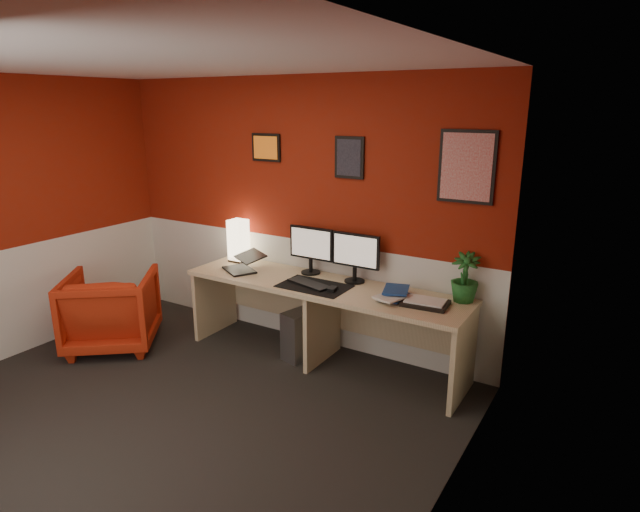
{
  "coord_description": "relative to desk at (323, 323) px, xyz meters",
  "views": [
    {
      "loc": [
        2.77,
        -2.37,
        2.24
      ],
      "look_at": [
        0.6,
        1.21,
        1.05
      ],
      "focal_mm": 29.91,
      "sensor_mm": 36.0,
      "label": 1
    }
  ],
  "objects": [
    {
      "name": "mouse",
      "position": [
        0.16,
        -0.11,
        0.39
      ],
      "size": [
        0.07,
        0.11,
        0.03
      ],
      "primitive_type": "cube",
      "rotation": [
        0.0,
        0.0,
        0.16
      ],
      "color": "black",
      "rests_on": "desk_mat"
    },
    {
      "name": "wall_back",
      "position": [
        -0.51,
        0.34,
        0.89
      ],
      "size": [
        4.0,
        0.01,
        2.5
      ],
      "primitive_type": "cube",
      "color": "maroon",
      "rests_on": "ground"
    },
    {
      "name": "armchair",
      "position": [
        -1.87,
        -0.77,
        -0.0
      ],
      "size": [
        1.11,
        1.11,
        0.73
      ],
      "primitive_type": "imported",
      "rotation": [
        0.0,
        0.0,
        3.8
      ],
      "color": "#AF2710",
      "rests_on": "ground"
    },
    {
      "name": "wainscot_back",
      "position": [
        -0.51,
        0.34,
        0.14
      ],
      "size": [
        4.0,
        0.01,
        1.0
      ],
      "primitive_type": "cube",
      "color": "silver",
      "rests_on": "ground"
    },
    {
      "name": "wall_right",
      "position": [
        1.49,
        -1.41,
        0.89
      ],
      "size": [
        0.01,
        3.5,
        2.5
      ],
      "primitive_type": "cube",
      "color": "maroon",
      "rests_on": "ground"
    },
    {
      "name": "wainscot_right",
      "position": [
        1.49,
        -1.41,
        0.14
      ],
      "size": [
        0.01,
        3.5,
        1.0
      ],
      "primitive_type": "cube",
      "color": "silver",
      "rests_on": "ground"
    },
    {
      "name": "pc_tower",
      "position": [
        -0.19,
        0.01,
        -0.14
      ],
      "size": [
        0.3,
        0.48,
        0.45
      ],
      "primitive_type": "cube",
      "rotation": [
        0.0,
        0.0,
        -0.24
      ],
      "color": "#99999E",
      "rests_on": "ground"
    },
    {
      "name": "zen_tray",
      "position": [
        0.94,
        -0.01,
        0.38
      ],
      "size": [
        0.37,
        0.28,
        0.03
      ],
      "primitive_type": "cube",
      "rotation": [
        0.0,
        0.0,
        0.09
      ],
      "color": "black",
      "rests_on": "desk"
    },
    {
      "name": "wainscot_left",
      "position": [
        -2.5,
        -1.41,
        0.14
      ],
      "size": [
        0.01,
        3.5,
        1.0
      ],
      "primitive_type": "cube",
      "color": "silver",
      "rests_on": "ground"
    },
    {
      "name": "book_middle",
      "position": [
        0.59,
        -0.04,
        0.4
      ],
      "size": [
        0.27,
        0.32,
        0.02
      ],
      "primitive_type": "imported",
      "rotation": [
        0.0,
        0.0,
        -0.31
      ],
      "color": "silver",
      "rests_on": "book_bottom"
    },
    {
      "name": "book_top",
      "position": [
        0.58,
        0.0,
        0.43
      ],
      "size": [
        0.27,
        0.31,
        0.03
      ],
      "primitive_type": "imported",
      "rotation": [
        0.0,
        0.0,
        0.29
      ],
      "color": "navy",
      "rests_on": "book_middle"
    },
    {
      "name": "shoji_lamp",
      "position": [
        -1.09,
        0.19,
        0.56
      ],
      "size": [
        0.16,
        0.16,
        0.4
      ],
      "primitive_type": "cube",
      "color": "#FFE5B2",
      "rests_on": "desk"
    },
    {
      "name": "art_center",
      "position": [
        0.07,
        0.33,
        1.44
      ],
      "size": [
        0.28,
        0.02,
        0.36
      ],
      "primitive_type": "cube",
      "color": "black",
      "rests_on": "wall_back"
    },
    {
      "name": "keyboard",
      "position": [
        -0.09,
        -0.08,
        0.38
      ],
      "size": [
        0.44,
        0.24,
        0.02
      ],
      "primitive_type": "cube",
      "rotation": [
        0.0,
        0.0,
        -0.26
      ],
      "color": "black",
      "rests_on": "desk_mat"
    },
    {
      "name": "laptop",
      "position": [
        -0.87,
        -0.07,
        0.47
      ],
      "size": [
        0.4,
        0.36,
        0.22
      ],
      "primitive_type": "cube",
      "rotation": [
        0.0,
        0.0,
        -0.51
      ],
      "color": "black",
      "rests_on": "desk"
    },
    {
      "name": "desk",
      "position": [
        0.0,
        0.0,
        0.0
      ],
      "size": [
        2.6,
        0.65,
        0.73
      ],
      "primitive_type": "cube",
      "color": "tan",
      "rests_on": "ground"
    },
    {
      "name": "art_right",
      "position": [
        1.09,
        0.33,
        1.42
      ],
      "size": [
        0.44,
        0.02,
        0.56
      ],
      "primitive_type": "cube",
      "color": "red",
      "rests_on": "wall_back"
    },
    {
      "name": "ground",
      "position": [
        -0.51,
        -1.41,
        -0.36
      ],
      "size": [
        4.0,
        3.5,
        0.01
      ],
      "primitive_type": "cube",
      "color": "black",
      "rests_on": "ground"
    },
    {
      "name": "potted_plant",
      "position": [
        1.17,
        0.23,
        0.56
      ],
      "size": [
        0.24,
        0.24,
        0.4
      ],
      "primitive_type": "imported",
      "rotation": [
        0.0,
        0.0,
        0.06
      ],
      "color": "#19591E",
      "rests_on": "desk"
    },
    {
      "name": "art_left",
      "position": [
        -0.82,
        0.33,
        1.49
      ],
      "size": [
        0.32,
        0.02,
        0.26
      ],
      "primitive_type": "cube",
      "color": "orange",
      "rests_on": "wall_back"
    },
    {
      "name": "ceiling",
      "position": [
        -0.51,
        -1.41,
        2.13
      ],
      "size": [
        4.0,
        3.5,
        0.01
      ],
      "primitive_type": "cube",
      "color": "white",
      "rests_on": "ground"
    },
    {
      "name": "monitor_right",
      "position": [
        0.2,
        0.21,
        0.66
      ],
      "size": [
        0.45,
        0.06,
        0.58
      ],
      "primitive_type": "cube",
      "color": "black",
      "rests_on": "desk"
    },
    {
      "name": "book_bottom",
      "position": [
        0.57,
        0.01,
        0.38
      ],
      "size": [
        0.22,
        0.29,
        0.03
      ],
      "primitive_type": "imported",
      "rotation": [
        0.0,
        0.0,
        -0.09
      ],
      "color": "navy",
      "rests_on": "desk"
    },
    {
      "name": "monitor_left",
      "position": [
        -0.26,
        0.22,
        0.66
      ],
      "size": [
        0.45,
        0.06,
        0.58
      ],
      "primitive_type": "cube",
      "color": "black",
      "rests_on": "desk"
    },
    {
      "name": "desk_mat",
      "position": [
        -0.03,
        -0.08,
        0.37
      ],
      "size": [
        0.6,
        0.38,
        0.01
      ],
      "primitive_type": "cube",
      "color": "black",
      "rests_on": "desk"
    }
  ]
}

